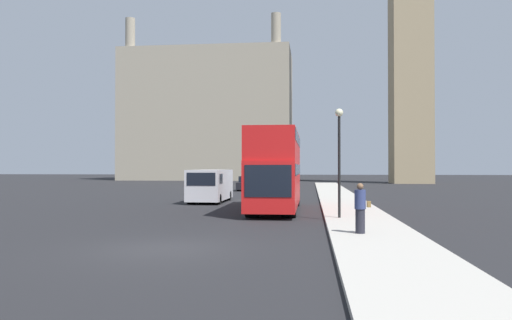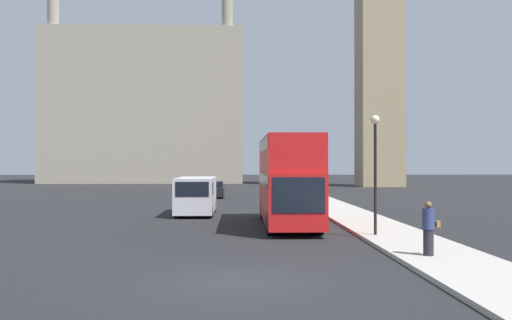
# 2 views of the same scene
# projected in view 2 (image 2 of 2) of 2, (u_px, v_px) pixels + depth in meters

# --- Properties ---
(ground_plane) EXTENTS (300.00, 300.00, 0.00)m
(ground_plane) POSITION_uv_depth(u_px,v_px,m) (237.00, 280.00, 14.89)
(ground_plane) COLOR black
(sidewalk_strip) EXTENTS (3.09, 120.00, 0.15)m
(sidewalk_strip) POSITION_uv_depth(u_px,v_px,m) (484.00, 276.00, 15.08)
(sidewalk_strip) COLOR #ADA89E
(sidewalk_strip) RESTS_ON ground_plane
(building_block_distant) EXTENTS (31.87, 14.73, 30.05)m
(building_block_distant) POSITION_uv_depth(u_px,v_px,m) (147.00, 109.00, 95.17)
(building_block_distant) COLOR #9E937F
(building_block_distant) RESTS_ON ground_plane
(red_double_decker_bus) EXTENTS (2.46, 10.32, 4.33)m
(red_double_decker_bus) POSITION_uv_depth(u_px,v_px,m) (288.00, 177.00, 28.04)
(red_double_decker_bus) COLOR red
(red_double_decker_bus) RESTS_ON ground_plane
(white_van) EXTENTS (2.21, 6.02, 2.24)m
(white_van) POSITION_uv_depth(u_px,v_px,m) (196.00, 195.00, 34.23)
(white_van) COLOR silver
(white_van) RESTS_ON ground_plane
(pedestrian) EXTENTS (0.54, 0.38, 1.72)m
(pedestrian) POSITION_uv_depth(u_px,v_px,m) (429.00, 228.00, 18.01)
(pedestrian) COLOR #23232D
(pedestrian) RESTS_ON sidewalk_strip
(street_lamp) EXTENTS (0.36, 0.36, 4.90)m
(street_lamp) POSITION_uv_depth(u_px,v_px,m) (375.00, 154.00, 23.36)
(street_lamp) COLOR black
(street_lamp) RESTS_ON sidewalk_strip
(parked_sedan) EXTENTS (1.75, 4.47, 1.49)m
(parked_sedan) POSITION_uv_depth(u_px,v_px,m) (214.00, 190.00, 51.86)
(parked_sedan) COLOR black
(parked_sedan) RESTS_ON ground_plane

